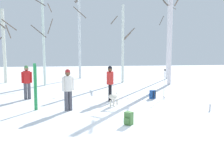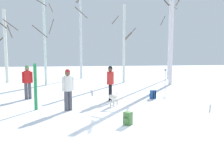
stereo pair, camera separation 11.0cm
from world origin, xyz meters
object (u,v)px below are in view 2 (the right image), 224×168
ski_pair_planted_0 (35,87)px  person_2 (68,87)px  person_0 (110,81)px  backpack_1 (128,118)px  ski_poles_0 (165,83)px  backpack_0 (153,95)px  water_bottle_0 (210,108)px  dog (113,97)px  birch_tree_3 (81,31)px  birch_tree_5 (172,27)px  person_1 (27,80)px  birch_tree_4 (124,43)px  birch_tree_2 (45,41)px  birch_tree_6 (169,31)px  birch_tree_1 (6,45)px

ski_pair_planted_0 → person_2: bearing=-11.7°
person_0 → backpack_1: 4.17m
ski_poles_0 → backpack_0: ski_poles_0 is taller
ski_pair_planted_0 → water_bottle_0: ski_pair_planted_0 is taller
dog → person_2: bearing=-162.5°
birch_tree_3 → birch_tree_5: size_ratio=1.01×
person_1 → birch_tree_5: (9.06, 4.42, 3.07)m
backpack_0 → birch_tree_5: bearing=61.9°
backpack_0 → backpack_1: 4.86m
person_0 → birch_tree_5: (4.96, 5.39, 3.07)m
dog → birch_tree_4: 8.73m
dog → birch_tree_4: size_ratio=0.14×
ski_pair_planted_0 → ski_poles_0: (6.13, 1.75, -0.16)m
ski_pair_planted_0 → backpack_1: 4.34m
person_1 → birch_tree_2: size_ratio=0.28×
birch_tree_5 → birch_tree_6: bearing=73.7°
water_bottle_0 → birch_tree_2: (-7.68, 8.51, 2.98)m
ski_poles_0 → backpack_0: size_ratio=3.46×
dog → birch_tree_5: (4.95, 6.57, 3.67)m
person_1 → dog: bearing=-27.7°
person_0 → person_1: 4.21m
birch_tree_1 → birch_tree_6: size_ratio=0.68×
dog → birch_tree_1: birch_tree_1 is taller
birch_tree_6 → water_bottle_0: bearing=-100.6°
person_2 → birch_tree_5: birch_tree_5 is taller
water_bottle_0 → birch_tree_2: 11.85m
person_2 → backpack_0: (4.18, 2.08, -0.77)m
person_1 → backpack_0: person_1 is taller
birch_tree_2 → birch_tree_3: size_ratio=0.77×
birch_tree_3 → birch_tree_6: 7.45m
person_1 → ski_pair_planted_0: ski_pair_planted_0 is taller
backpack_0 → birch_tree_4: 7.23m
backpack_0 → birch_tree_2: birch_tree_2 is taller
backpack_0 → birch_tree_1: size_ratio=0.08×
dog → backpack_0: (2.23, 1.47, -0.17)m
dog → birch_tree_6: size_ratio=0.10×
person_0 → ski_pair_planted_0: ski_pair_planted_0 is taller
person_0 → backpack_1: size_ratio=3.90×
birch_tree_1 → birch_tree_2: size_ratio=0.90×
water_bottle_0 → birch_tree_3: 14.27m
person_1 → birch_tree_5: size_ratio=0.22×
ski_poles_0 → birch_tree_2: bearing=139.3°
backpack_0 → backpack_1: size_ratio=1.00×
ski_poles_0 → birch_tree_6: size_ratio=0.19×
person_0 → birch_tree_1: birch_tree_1 is taller
person_0 → birch_tree_2: bearing=122.8°
backpack_1 → ski_pair_planted_0: bearing=143.0°
person_0 → birch_tree_2: (-3.84, 5.96, 2.13)m
birch_tree_3 → birch_tree_6: size_ratio=0.98×
birch_tree_2 → backpack_0: bearing=-43.1°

